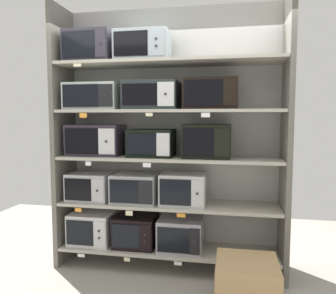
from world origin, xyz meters
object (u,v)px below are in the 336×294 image
microwave_6 (96,140)px  microwave_12 (91,48)px  microwave_7 (152,143)px  microwave_4 (136,187)px  microwave_1 (136,231)px  shipping_carton (247,287)px  microwave_5 (184,188)px  microwave_13 (143,47)px  microwave_11 (211,94)px  microwave_10 (152,95)px  microwave_2 (181,233)px  microwave_0 (93,227)px  microwave_9 (95,97)px  microwave_8 (207,141)px  microwave_3 (92,186)px

microwave_6 → microwave_12: bearing=-179.9°
microwave_7 → microwave_4: bearing=-179.9°
microwave_1 → shipping_carton: microwave_1 is taller
microwave_5 → microwave_7: bearing=179.9°
microwave_6 → microwave_13: microwave_13 is taller
microwave_5 → shipping_carton: size_ratio=0.92×
microwave_4 → microwave_11: bearing=-0.0°
microwave_4 → microwave_5: (0.50, -0.00, 0.01)m
microwave_6 → microwave_10: microwave_10 is taller
microwave_2 → microwave_11: microwave_11 is taller
microwave_10 → microwave_13: microwave_13 is taller
microwave_1 → microwave_7: bearing=0.1°
microwave_0 → microwave_11: microwave_11 is taller
microwave_4 → microwave_7: 0.50m
microwave_9 → shipping_carton: bearing=-23.6°
microwave_12 → microwave_0: bearing=179.7°
microwave_0 → microwave_9: 1.41m
microwave_7 → microwave_8: 0.57m
microwave_4 → microwave_11: size_ratio=0.91×
microwave_6 → microwave_10: bearing=0.0°
microwave_1 → microwave_5: size_ratio=0.95×
microwave_2 → microwave_5: bearing=-0.2°
microwave_4 → microwave_12: size_ratio=0.95×
microwave_4 → microwave_9: size_ratio=0.84×
microwave_3 → microwave_8: bearing=-0.0°
microwave_4 → microwave_10: (0.17, 0.00, 0.96)m
microwave_2 → microwave_4: microwave_4 is taller
microwave_11 → microwave_13: 0.84m
microwave_8 → microwave_12: size_ratio=0.97×
microwave_2 → microwave_13: (-0.40, -0.00, 1.91)m
microwave_5 → shipping_carton: microwave_5 is taller
microwave_1 → microwave_13: microwave_13 is taller
microwave_6 → microwave_2: bearing=0.0°
microwave_1 → microwave_6: (-0.43, -0.00, 0.96)m
microwave_9 → microwave_11: 1.22m
microwave_8 → microwave_7: bearing=180.0°
microwave_2 → microwave_9: size_ratio=0.80×
microwave_6 → microwave_10: 0.77m
microwave_4 → microwave_12: (-0.48, -0.00, 1.46)m
microwave_5 → microwave_13: 1.50m
microwave_3 → microwave_5: microwave_5 is taller
microwave_6 → microwave_11: 1.30m
microwave_8 → microwave_9: size_ratio=0.85×
microwave_1 → microwave_7: 0.96m
microwave_12 → microwave_5: bearing=0.0°
microwave_1 → microwave_2: 0.49m
shipping_carton → microwave_12: bearing=156.9°
microwave_11 → microwave_7: bearing=180.0°
microwave_6 → microwave_12: size_ratio=1.15×
shipping_carton → microwave_0: bearing=157.1°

